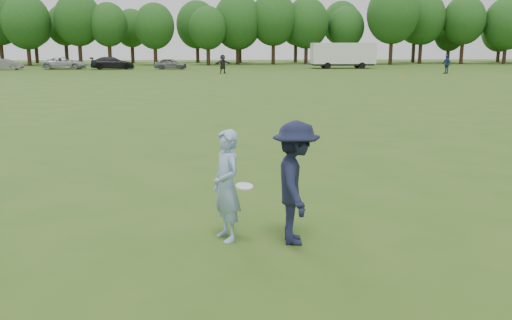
{
  "coord_description": "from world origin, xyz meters",
  "views": [
    {
      "loc": [
        -0.58,
        -8.59,
        3.07
      ],
      "look_at": [
        0.1,
        0.55,
        1.1
      ],
      "focal_mm": 38.0,
      "sensor_mm": 36.0,
      "label": 1
    }
  ],
  "objects_px": {
    "car_e": "(171,64)",
    "field_cone": "(403,75)",
    "car_b": "(5,64)",
    "car_c": "(65,63)",
    "defender": "(296,183)",
    "cargo_trailer": "(343,54)",
    "car_d": "(112,63)",
    "player_far_b": "(447,64)",
    "thrower": "(226,186)",
    "player_far_d": "(223,64)"
  },
  "relations": [
    {
      "from": "defender",
      "to": "field_cone",
      "type": "height_order",
      "value": "defender"
    },
    {
      "from": "car_b",
      "to": "thrower",
      "type": "bearing_deg",
      "value": -157.28
    },
    {
      "from": "player_far_b",
      "to": "car_c",
      "type": "bearing_deg",
      "value": -127.2
    },
    {
      "from": "car_e",
      "to": "field_cone",
      "type": "bearing_deg",
      "value": -120.56
    },
    {
      "from": "field_cone",
      "to": "car_e",
      "type": "bearing_deg",
      "value": 142.79
    },
    {
      "from": "player_far_d",
      "to": "car_e",
      "type": "distance_m",
      "value": 12.07
    },
    {
      "from": "car_b",
      "to": "car_e",
      "type": "bearing_deg",
      "value": -89.44
    },
    {
      "from": "car_b",
      "to": "car_c",
      "type": "relative_size",
      "value": 0.76
    },
    {
      "from": "car_c",
      "to": "car_d",
      "type": "xyz_separation_m",
      "value": [
        5.93,
        -0.76,
        0.04
      ]
    },
    {
      "from": "car_d",
      "to": "car_c",
      "type": "bearing_deg",
      "value": 74.9
    },
    {
      "from": "car_e",
      "to": "defender",
      "type": "bearing_deg",
      "value": -166.99
    },
    {
      "from": "player_far_b",
      "to": "car_e",
      "type": "bearing_deg",
      "value": -132.25
    },
    {
      "from": "car_b",
      "to": "player_far_d",
      "type": "bearing_deg",
      "value": -111.39
    },
    {
      "from": "car_c",
      "to": "car_d",
      "type": "bearing_deg",
      "value": -95.85
    },
    {
      "from": "thrower",
      "to": "player_far_b",
      "type": "relative_size",
      "value": 0.91
    },
    {
      "from": "player_far_b",
      "to": "car_d",
      "type": "distance_m",
      "value": 38.91
    },
    {
      "from": "player_far_b",
      "to": "car_d",
      "type": "height_order",
      "value": "player_far_b"
    },
    {
      "from": "car_d",
      "to": "thrower",
      "type": "bearing_deg",
      "value": -175.8
    },
    {
      "from": "car_e",
      "to": "car_c",
      "type": "bearing_deg",
      "value": 91.75
    },
    {
      "from": "thrower",
      "to": "car_b",
      "type": "relative_size",
      "value": 0.45
    },
    {
      "from": "car_b",
      "to": "field_cone",
      "type": "relative_size",
      "value": 13.22
    },
    {
      "from": "defender",
      "to": "car_b",
      "type": "relative_size",
      "value": 0.49
    },
    {
      "from": "defender",
      "to": "cargo_trailer",
      "type": "distance_m",
      "value": 62.84
    },
    {
      "from": "thrower",
      "to": "player_far_d",
      "type": "height_order",
      "value": "player_far_d"
    },
    {
      "from": "thrower",
      "to": "player_far_d",
      "type": "bearing_deg",
      "value": 155.38
    },
    {
      "from": "player_far_b",
      "to": "cargo_trailer",
      "type": "xyz_separation_m",
      "value": [
        -7.99,
        13.12,
        0.8
      ]
    },
    {
      "from": "player_far_d",
      "to": "car_c",
      "type": "xyz_separation_m",
      "value": [
        -19.32,
        11.43,
        -0.27
      ]
    },
    {
      "from": "car_e",
      "to": "thrower",
      "type": "bearing_deg",
      "value": -167.98
    },
    {
      "from": "car_b",
      "to": "defender",
      "type": "bearing_deg",
      "value": -156.48
    },
    {
      "from": "player_far_d",
      "to": "car_c",
      "type": "height_order",
      "value": "player_far_d"
    },
    {
      "from": "player_far_d",
      "to": "car_e",
      "type": "xyz_separation_m",
      "value": [
        -6.27,
        10.31,
        -0.33
      ]
    },
    {
      "from": "player_far_b",
      "to": "car_b",
      "type": "relative_size",
      "value": 0.49
    },
    {
      "from": "car_d",
      "to": "player_far_b",
      "type": "bearing_deg",
      "value": -116.66
    },
    {
      "from": "thrower",
      "to": "car_e",
      "type": "bearing_deg",
      "value": 161.48
    },
    {
      "from": "player_far_d",
      "to": "car_c",
      "type": "bearing_deg",
      "value": 129.82
    },
    {
      "from": "car_e",
      "to": "player_far_b",
      "type": "bearing_deg",
      "value": -105.78
    },
    {
      "from": "car_d",
      "to": "car_e",
      "type": "xyz_separation_m",
      "value": [
        7.13,
        -0.36,
        -0.09
      ]
    },
    {
      "from": "defender",
      "to": "player_far_d",
      "type": "bearing_deg",
      "value": 3.92
    },
    {
      "from": "car_d",
      "to": "defender",
      "type": "bearing_deg",
      "value": -174.88
    },
    {
      "from": "car_d",
      "to": "field_cone",
      "type": "height_order",
      "value": "car_d"
    },
    {
      "from": "player_far_d",
      "to": "field_cone",
      "type": "height_order",
      "value": "player_far_d"
    },
    {
      "from": "defender",
      "to": "cargo_trailer",
      "type": "relative_size",
      "value": 0.21
    },
    {
      "from": "car_b",
      "to": "player_far_b",
      "type": "bearing_deg",
      "value": -103.9
    },
    {
      "from": "player_far_d",
      "to": "cargo_trailer",
      "type": "height_order",
      "value": "cargo_trailer"
    },
    {
      "from": "defender",
      "to": "cargo_trailer",
      "type": "bearing_deg",
      "value": -10.38
    },
    {
      "from": "player_far_b",
      "to": "field_cone",
      "type": "relative_size",
      "value": 6.52
    },
    {
      "from": "defender",
      "to": "field_cone",
      "type": "xyz_separation_m",
      "value": [
        16.48,
        42.55,
        -0.82
      ]
    },
    {
      "from": "car_c",
      "to": "field_cone",
      "type": "distance_m",
      "value": 40.79
    },
    {
      "from": "player_far_d",
      "to": "car_b",
      "type": "bearing_deg",
      "value": 139.3
    },
    {
      "from": "defender",
      "to": "car_c",
      "type": "bearing_deg",
      "value": 21.29
    }
  ]
}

